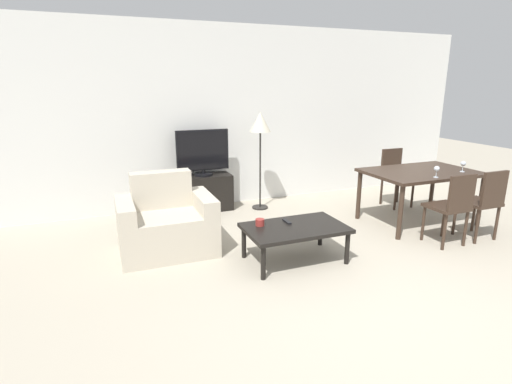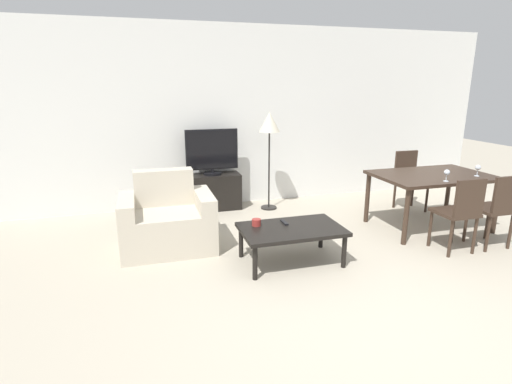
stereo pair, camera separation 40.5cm
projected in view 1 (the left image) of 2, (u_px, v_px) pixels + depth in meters
ground_plane at (398, 311)px, 3.35m from camera, size 18.00×18.00×0.00m
wall_back at (249, 117)px, 6.21m from camera, size 7.85×0.06×2.70m
armchair at (166, 225)px, 4.48m from camera, size 1.04×0.75×0.88m
tv_stand at (204, 193)px, 5.97m from camera, size 0.81×0.38×0.54m
tv at (203, 153)px, 5.81m from camera, size 0.77×0.27×0.67m
coffee_table at (295, 230)px, 4.23m from camera, size 1.07×0.66×0.39m
dining_table at (421, 176)px, 5.35m from camera, size 1.45×0.96×0.72m
dining_chair_near at (452, 205)px, 4.60m from camera, size 0.40×0.40×0.87m
dining_chair_far at (395, 174)px, 6.18m from camera, size 0.40×0.40×0.87m
dining_chair_near_right at (484, 200)px, 4.78m from camera, size 0.40×0.40×0.87m
floor_lamp at (260, 127)px, 5.81m from camera, size 0.31×0.31×1.46m
remote_primary at (287, 221)px, 4.33m from camera, size 0.04×0.15×0.02m
cup_white_near at (260, 222)px, 4.23m from camera, size 0.10×0.10×0.07m
wine_glass_left at (463, 164)px, 5.25m from camera, size 0.07×0.07×0.15m
wine_glass_center at (437, 169)px, 4.93m from camera, size 0.07×0.07×0.15m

